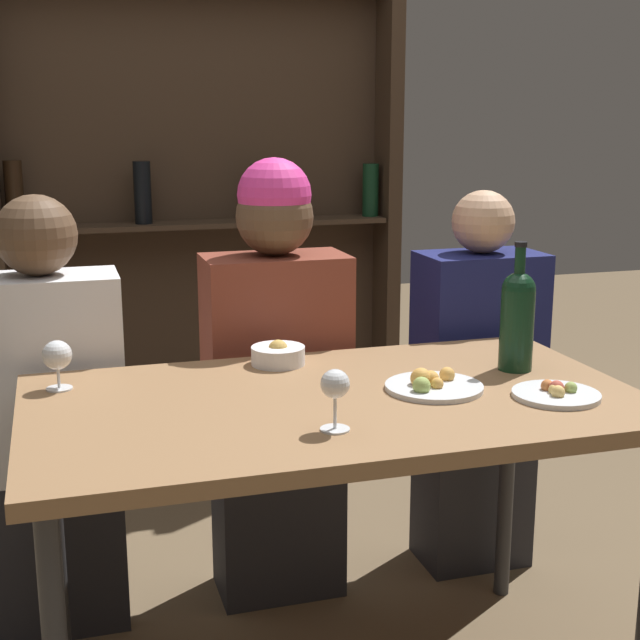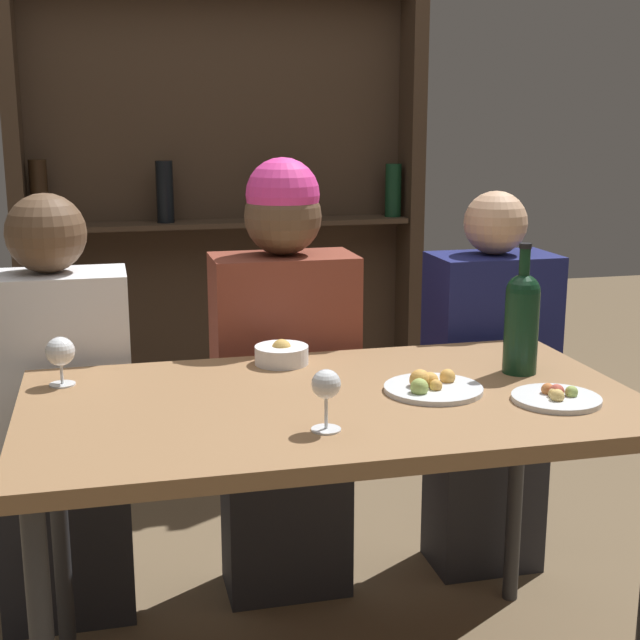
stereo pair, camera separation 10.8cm
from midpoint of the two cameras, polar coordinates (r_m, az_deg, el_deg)
The scene contains 11 objects.
dining_table at distance 2.01m, azimuth -0.60°, elevation -6.78°, with size 1.36×0.77×0.76m.
wine_rack_wall at distance 3.66m, azimuth -8.55°, elevation 8.27°, with size 1.63×0.21×2.13m.
wine_bottle at distance 2.20m, azimuth 11.15°, elevation 0.25°, with size 0.08×0.08×0.32m.
wine_glass_0 at distance 1.76m, azimuth -0.79°, elevation -4.34°, with size 0.06×0.06×0.13m.
wine_glass_1 at distance 2.12m, azimuth -17.88°, elevation -2.26°, with size 0.07×0.07×0.11m.
food_plate_0 at distance 2.04m, azimuth 5.68°, elevation -4.15°, with size 0.22×0.22×0.05m.
food_plate_1 at distance 2.03m, azimuth 13.42°, elevation -4.61°, with size 0.19×0.19×0.04m.
snack_bowl at distance 2.24m, azimuth -4.08°, elevation -2.24°, with size 0.14×0.14×0.06m.
seated_person_left at distance 2.50m, azimuth -18.10°, elevation -6.78°, with size 0.39×0.22×1.18m.
seated_person_center at distance 2.53m, azimuth -4.05°, elevation -4.36°, with size 0.40×0.22×1.27m.
seated_person_right at distance 2.75m, azimuth 8.85°, elevation -4.69°, with size 0.36×0.22×1.16m.
Camera 1 is at (-0.58, -1.80, 1.38)m, focal length 50.00 mm.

